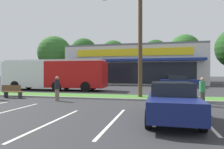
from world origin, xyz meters
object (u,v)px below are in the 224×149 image
city_bus (55,74)px  car_2 (179,81)px  utility_pole (138,22)px  pedestrian_by_pole (57,89)px  bus_stop_bench (12,91)px  car_0 (41,81)px  pedestrian_mid (202,92)px  car_3 (172,101)px

city_bus → car_2: 15.18m
utility_pole → pedestrian_by_pole: (-5.08, -2.54, -4.74)m
bus_stop_bench → car_2: 19.06m
city_bus → car_0: (-5.41, 5.94, -1.01)m
car_2 → pedestrian_by_pole: size_ratio=2.94×
bus_stop_bench → pedestrian_mid: bearing=176.4°
utility_pole → car_0: 19.22m
bus_stop_bench → car_2: bearing=-133.3°
utility_pole → car_0: (-14.94, 11.10, -4.80)m
utility_pole → pedestrian_by_pole: bearing=-153.4°
city_bus → pedestrian_by_pole: size_ratio=6.98×
city_bus → car_3: 16.37m
utility_pole → pedestrian_mid: utility_pole is taller
utility_pole → city_bus: size_ratio=0.92×
utility_pole → car_3: (1.95, -6.47, -4.80)m
car_3 → utility_pole: bearing=-163.2°
city_bus → bus_stop_bench: size_ratio=7.09×
utility_pole → car_2: 13.57m
bus_stop_bench → pedestrian_mid: 12.95m
utility_pole → car_3: bearing=-73.2°
pedestrian_by_pole → pedestrian_mid: (8.88, -0.08, -0.02)m
car_2 → pedestrian_mid: size_ratio=3.00×
car_2 → pedestrian_mid: bearing=-90.6°
bus_stop_bench → pedestrian_mid: pedestrian_mid is taller
utility_pole → city_bus: 11.48m
city_bus → car_0: size_ratio=2.50×
bus_stop_bench → car_0: bearing=-65.7°
pedestrian_by_pole → car_0: bearing=-161.9°
bus_stop_bench → car_0: size_ratio=0.35×
utility_pole → pedestrian_by_pole: size_ratio=6.41×
pedestrian_mid → car_0: bearing=-18.1°
car_2 → bus_stop_bench: bearing=-133.3°
city_bus → car_3: (11.48, -11.63, -1.01)m
city_bus → car_3: size_ratio=2.52×
pedestrian_mid → bus_stop_bench: bearing=14.5°
bus_stop_bench → car_3: car_3 is taller
utility_pole → bus_stop_bench: utility_pole is taller
pedestrian_by_pole → pedestrian_mid: 8.88m
city_bus → pedestrian_by_pole: city_bus is taller
pedestrian_by_pole → bus_stop_bench: bearing=-118.1°
bus_stop_bench → pedestrian_by_pole: (4.03, -0.74, 0.31)m
utility_pole → car_3: utility_pole is taller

